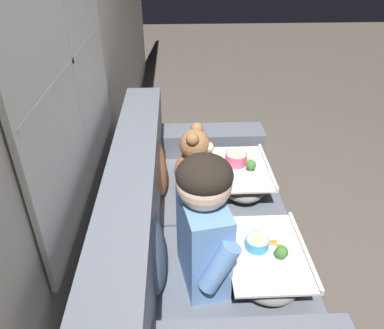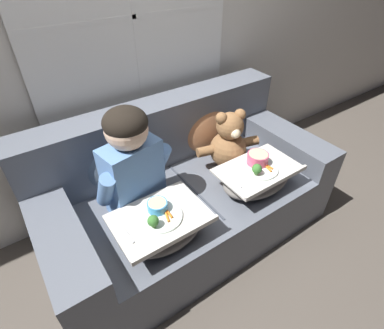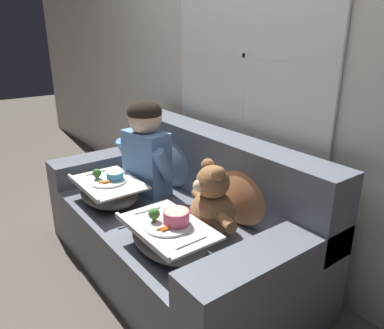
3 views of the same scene
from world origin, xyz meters
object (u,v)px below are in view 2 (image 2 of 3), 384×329
object	(u,v)px
throw_pillow_behind_child	(117,158)
lap_tray_teddy	(257,176)
throw_pillow_behind_teddy	(207,125)
lap_tray_child	(161,225)
child_figure	(131,157)
teddy_bear	(229,143)
couch	(184,192)

from	to	relation	value
throw_pillow_behind_child	lap_tray_teddy	size ratio (longest dim) A/B	0.87
throw_pillow_behind_teddy	lap_tray_child	bearing A→B (deg)	-143.05
throw_pillow_behind_teddy	child_figure	bearing A→B (deg)	-161.10
teddy_bear	lap_tray_child	distance (m)	0.74
throw_pillow_behind_child	teddy_bear	xyz separation A→B (m)	(0.68, -0.24, -0.02)
lap_tray_teddy	throw_pillow_behind_child	bearing A→B (deg)	143.11
throw_pillow_behind_teddy	child_figure	xyz separation A→B (m)	(-0.68, -0.23, 0.14)
throw_pillow_behind_teddy	lap_tray_teddy	bearing A→B (deg)	-89.93
throw_pillow_behind_teddy	lap_tray_teddy	world-z (taller)	throw_pillow_behind_teddy
lap_tray_teddy	teddy_bear	bearing A→B (deg)	90.43
couch	throw_pillow_behind_teddy	bearing A→B (deg)	30.96
throw_pillow_behind_teddy	lap_tray_child	xyz separation A→B (m)	(-0.68, -0.51, -0.12)
couch	teddy_bear	world-z (taller)	couch
teddy_bear	child_figure	bearing A→B (deg)	179.63
throw_pillow_behind_child	child_figure	xyz separation A→B (m)	(0.00, -0.23, 0.14)
couch	child_figure	size ratio (longest dim) A/B	2.88
child_figure	teddy_bear	world-z (taller)	child_figure
lap_tray_child	lap_tray_teddy	world-z (taller)	lap_tray_teddy
throw_pillow_behind_child	lap_tray_child	distance (m)	0.53
child_figure	lap_tray_teddy	bearing A→B (deg)	-22.23
throw_pillow_behind_teddy	child_figure	distance (m)	0.73
teddy_bear	lap_tray_teddy	bearing A→B (deg)	-89.57
couch	lap_tray_teddy	world-z (taller)	couch
teddy_bear	lap_tray_teddy	xyz separation A→B (m)	(0.00, -0.27, -0.09)
throw_pillow_behind_teddy	teddy_bear	world-z (taller)	same
teddy_bear	lap_tray_child	xyz separation A→B (m)	(-0.68, -0.27, -0.10)
couch	throw_pillow_behind_child	bearing A→B (deg)	149.04
couch	lap_tray_child	size ratio (longest dim) A/B	3.81
lap_tray_child	couch	bearing A→B (deg)	42.13
teddy_bear	couch	bearing A→B (deg)	174.40
child_figure	couch	bearing A→B (deg)	4.85
teddy_bear	lap_tray_child	world-z (taller)	teddy_bear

